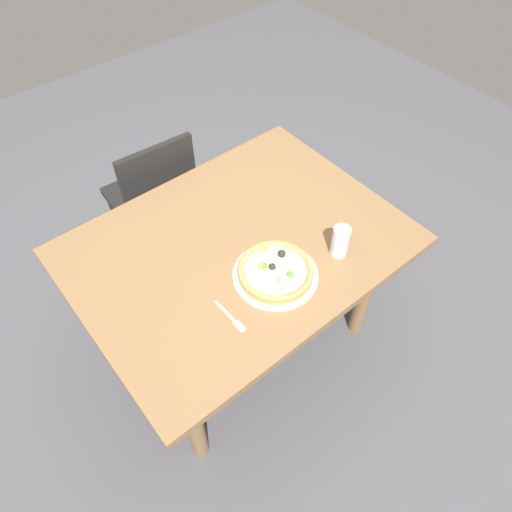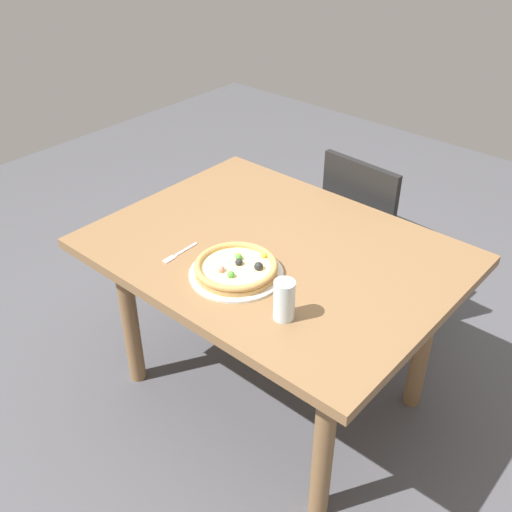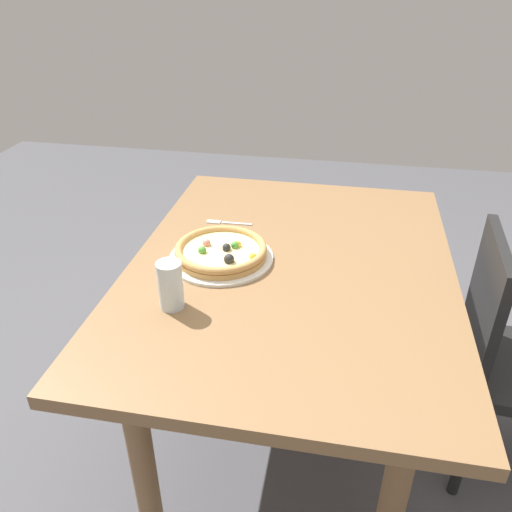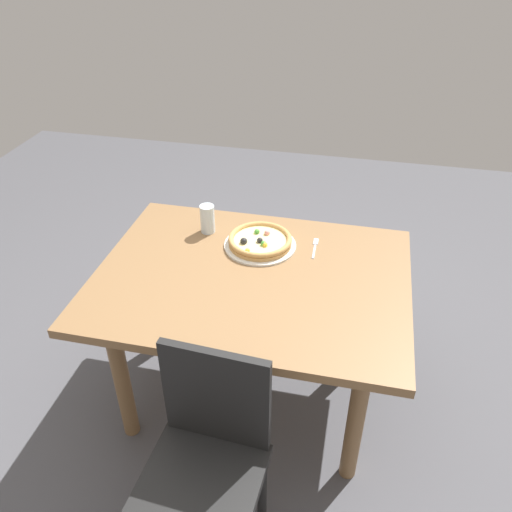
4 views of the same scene
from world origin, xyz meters
TOP-DOWN VIEW (x-y plane):
  - ground_plane at (0.00, 0.00)m, footprint 6.00×6.00m
  - dining_table at (0.00, 0.00)m, footprint 1.31×0.99m
  - chair_near at (0.00, -0.71)m, footprint 0.42×0.42m
  - plate at (-0.01, 0.22)m, footprint 0.33×0.33m
  - pizza at (-0.01, 0.22)m, footprint 0.29×0.29m
  - fork at (0.23, 0.27)m, footprint 0.02×0.17m
  - drinking_glass at (-0.28, 0.29)m, footprint 0.07×0.07m

SIDE VIEW (x-z plane):
  - ground_plane at x=0.00m, z-range 0.00..0.00m
  - chair_near at x=0.00m, z-range 0.04..0.91m
  - dining_table at x=0.00m, z-range 0.27..1.01m
  - fork at x=0.23m, z-range 0.74..0.74m
  - plate at x=-0.01m, z-range 0.74..0.75m
  - pizza at x=-0.01m, z-range 0.75..0.80m
  - drinking_glass at x=-0.28m, z-range 0.74..0.88m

